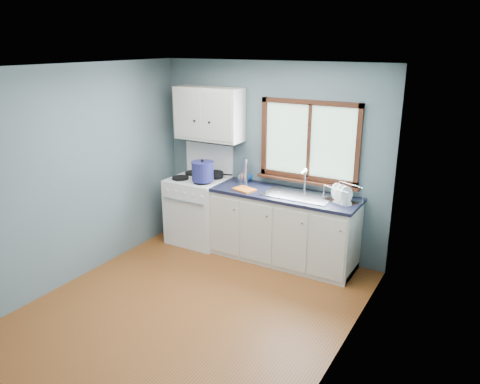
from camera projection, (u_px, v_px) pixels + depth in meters
The scene contains 19 objects.
floor at pixel (194, 307), 5.05m from camera, with size 3.20×3.60×0.02m, color brown.
ceiling at pixel (186, 66), 4.28m from camera, with size 3.20×3.60×0.02m, color white.
wall_back at pixel (271, 159), 6.16m from camera, with size 3.20×0.02×2.50m, color slate.
wall_front at pixel (35, 269), 3.17m from camera, with size 3.20×0.02×2.50m, color slate.
wall_left at pixel (78, 174), 5.43m from camera, with size 0.02×3.60×2.50m, color slate.
wall_right at pixel (348, 227), 3.90m from camera, with size 0.02×3.60×2.50m, color slate.
gas_range at pixel (199, 208), 6.56m from camera, with size 0.76×0.69×1.36m.
base_cabinets at pixel (284, 231), 5.98m from camera, with size 1.85×0.60×0.88m.
countertop at pixel (285, 195), 5.83m from camera, with size 1.89×0.64×0.04m, color black.
sink at pixel (298, 200), 5.76m from camera, with size 0.84×0.46×0.44m.
window at pixel (309, 147), 5.80m from camera, with size 1.36×0.10×1.03m.
upper_cabinets at pixel (209, 114), 6.24m from camera, with size 0.95×0.35×0.70m.
skillet at pixel (214, 174), 6.42m from camera, with size 0.42×0.33×0.05m.
stockpot at pixel (203, 171), 6.17m from camera, with size 0.39×0.39×0.29m.
utensil_crock at pixel (242, 177), 6.28m from camera, with size 0.11×0.11×0.34m.
thermos at pixel (245, 171), 6.21m from camera, with size 0.08×0.08×0.33m, color silver.
soap_bottle at pixel (246, 173), 6.30m from camera, with size 0.09×0.09×0.23m, color #1654A7.
dish_towel at pixel (245, 189), 5.94m from camera, with size 0.27×0.19×0.02m, color orange.
dish_rack at pixel (342, 197), 5.52m from camera, with size 0.47×0.42×0.20m.
Camera 1 is at (2.64, -3.59, 2.72)m, focal length 35.00 mm.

